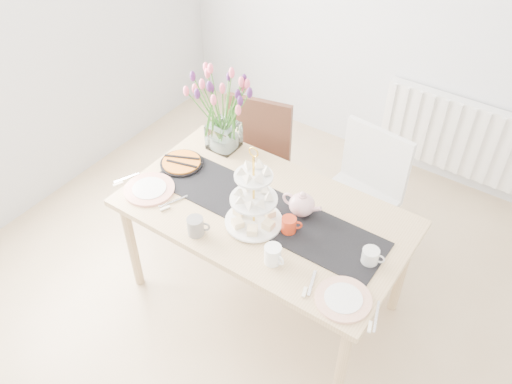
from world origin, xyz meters
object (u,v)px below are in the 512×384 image
Objects in this scene: cake_stand at (254,205)px; mug_orange at (289,225)px; tulip_vase at (222,100)px; plate_right at (343,299)px; chair_brown at (252,157)px; plate_left at (149,189)px; dining_table at (264,220)px; mug_white at (273,255)px; tart_tin at (182,163)px; chair_white at (362,188)px; cream_jug at (370,256)px; teapot at (302,205)px; mug_grey at (196,226)px; radiator at (460,137)px.

cake_stand reaches higher than mug_orange.
tulip_vase reaches higher than plate_right.
plate_left is (-0.17, -0.80, 0.21)m from chair_brown.
dining_table is 5.89× the size of plate_right.
tart_tin is at bearing 172.19° from mug_white.
cream_jug is (0.36, -0.71, 0.25)m from chair_white.
chair_brown is 10.69× the size of cream_jug.
teapot is at bearing 21.67° from plate_left.
mug_white is (0.88, -0.33, 0.04)m from tart_tin.
tulip_vase is at bearing 153.90° from mug_white.
cream_jug is at bearing -27.57° from mug_orange.
teapot is at bearing -92.53° from chair_white.
tulip_vase is 2.15× the size of plate_left.
cake_stand is at bearing -67.84° from chair_brown.
chair_white is 0.84m from cream_jug.
chair_brown is at bearing 142.48° from plate_right.
tart_tin is at bearing 176.02° from dining_table.
dining_table is 0.76m from tulip_vase.
mug_grey is 0.45m from mug_white.
chair_white reaches higher than radiator.
plate_left is (-0.84, -0.18, -0.04)m from mug_orange.
cream_jug is 1.31m from plate_left.
chair_white reaches higher than dining_table.
plate_left is (-0.88, 0.05, -0.04)m from mug_white.
radiator and dining_table have the same top height.
radiator is 5.22× the size of teapot.
mug_grey is at bearing -176.28° from plate_right.
cake_stand is (0.54, -0.45, -0.21)m from tulip_vase.
mug_orange reaches higher than cream_jug.
plate_left reaches higher than dining_table.
cream_jug is at bearing 46.74° from mug_white.
radiator is at bearing 43.67° from mug_orange.
tulip_vase is 0.89m from mug_orange.
chair_brown is 1.29m from cream_jug.
radiator is at bearing 80.25° from chair_white.
chair_white reaches higher than mug_orange.
radiator is 2.12m from tart_tin.
dining_table is 0.69m from plate_left.
mug_orange reaches higher than plate_right.
radiator is at bearing 74.99° from teapot.
cream_jug is 0.45m from mug_orange.
mug_white reaches higher than plate_right.
chair_white is 0.93m from cake_stand.
radiator is 13.76× the size of cream_jug.
tulip_vase is at bearing 79.44° from plate_left.
cake_stand reaches higher than mug_white.
tart_tin is at bearing 165.20° from plate_right.
chair_brown is 0.59m from tart_tin.
teapot is at bearing 111.29° from mug_white.
chair_brown is at bearing 143.96° from cream_jug.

